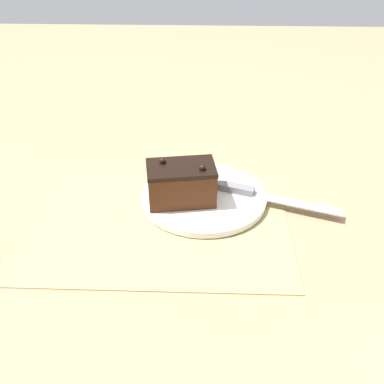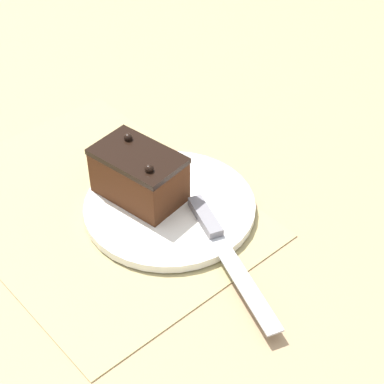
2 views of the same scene
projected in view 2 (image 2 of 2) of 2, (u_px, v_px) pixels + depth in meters
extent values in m
plane|color=#9E7F5B|center=(96.00, 208.00, 0.91)|extent=(3.00, 3.00, 0.00)
cube|color=tan|center=(96.00, 207.00, 0.91)|extent=(0.46, 0.34, 0.00)
cylinder|color=white|center=(170.00, 206.00, 0.90)|extent=(0.24, 0.24, 0.01)
cube|color=#472614|center=(139.00, 177.00, 0.89)|extent=(0.13, 0.09, 0.06)
cube|color=black|center=(138.00, 156.00, 0.87)|extent=(0.14, 0.10, 0.01)
sphere|color=black|center=(126.00, 136.00, 0.89)|extent=(0.01, 0.01, 0.01)
sphere|color=black|center=(149.00, 169.00, 0.83)|extent=(0.01, 0.01, 0.01)
cube|color=slate|center=(205.00, 217.00, 0.87)|extent=(0.08, 0.04, 0.01)
cube|color=#B7BABF|center=(244.00, 283.00, 0.79)|extent=(0.16, 0.08, 0.00)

